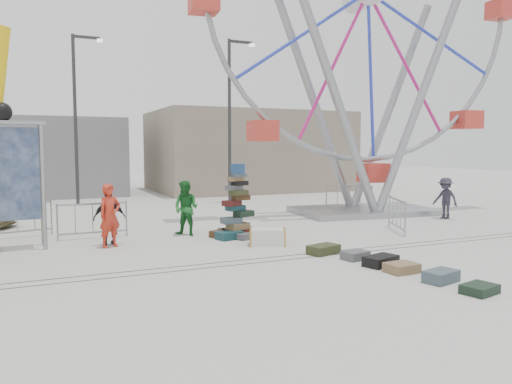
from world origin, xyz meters
name	(u,v)px	position (x,y,z in m)	size (l,w,h in m)	color
ground	(310,264)	(0.00, 0.00, 0.00)	(90.00, 90.00, 0.00)	#9E9E99
track_line_near	(298,259)	(0.00, 0.60, 0.00)	(40.00, 0.04, 0.01)	#47443F
track_line_far	(290,255)	(0.00, 1.00, 0.00)	(40.00, 0.04, 0.01)	#47443F
building_right	(248,151)	(7.00, 20.00, 2.50)	(12.00, 8.00, 5.00)	gray
building_left	(31,157)	(-6.00, 22.00, 2.20)	(10.00, 8.00, 4.40)	gray
lamp_post_right	(231,112)	(3.09, 13.00, 4.48)	(1.41, 0.25, 8.00)	#2D2D30
lamp_post_left	(77,111)	(-3.91, 15.00, 4.48)	(1.41, 0.25, 8.00)	#2D2D30
suitcase_tower	(237,217)	(-0.24, 4.04, 0.63)	(1.65, 1.44, 2.26)	#174247
ferris_wheel	(367,21)	(6.68, 6.99, 7.85)	(13.68, 3.99, 15.94)	gray
steamer_trunk	(267,237)	(0.04, 2.46, 0.23)	(1.00, 0.58, 0.47)	silver
row_case_0	(323,249)	(0.88, 0.83, 0.12)	(0.83, 0.51, 0.23)	#34391C
row_case_1	(355,255)	(1.24, -0.05, 0.11)	(0.62, 0.46, 0.21)	#53565B
row_case_2	(381,261)	(1.40, -0.84, 0.12)	(0.84, 0.49, 0.24)	black
row_case_3	(402,268)	(1.42, -1.53, 0.10)	(0.68, 0.53, 0.21)	olive
row_case_4	(441,276)	(1.62, -2.49, 0.12)	(0.73, 0.46, 0.25)	#43555F
row_case_5	(480,289)	(1.68, -3.41, 0.09)	(0.66, 0.49, 0.18)	black
barricade_dummy_b	(17,220)	(-6.41, 6.68, 0.55)	(2.00, 0.10, 1.10)	gray
barricade_dummy_c	(93,220)	(-4.32, 5.59, 0.55)	(2.00, 0.10, 1.10)	gray
barricade_wheel_front	(397,215)	(4.92, 2.83, 0.55)	(2.00, 0.10, 1.10)	gray
barricade_wheel_back	(349,198)	(6.77, 8.21, 0.55)	(2.00, 0.10, 1.10)	gray
pedestrian_red	(110,216)	(-4.03, 3.99, 0.88)	(0.64, 0.42, 1.76)	#B62B1A
pedestrian_green	(186,208)	(-1.60, 4.92, 0.86)	(0.84, 0.65, 1.72)	#186023
pedestrian_black	(109,218)	(-4.00, 4.35, 0.76)	(0.89, 0.37, 1.53)	black
pedestrian_grey	(445,198)	(8.60, 4.41, 0.80)	(1.03, 0.59, 1.59)	#272532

